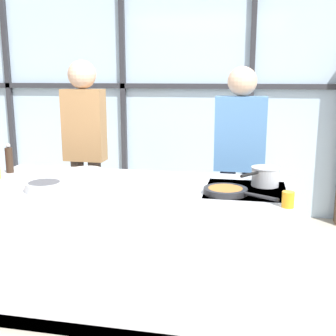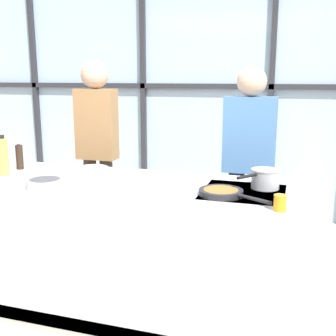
# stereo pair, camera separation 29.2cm
# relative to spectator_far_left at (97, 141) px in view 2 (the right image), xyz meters

# --- Properties ---
(ground_plane) EXTENTS (18.00, 18.00, 0.00)m
(ground_plane) POSITION_rel_spectator_far_left_xyz_m (0.70, -0.87, -1.07)
(ground_plane) COLOR #BCB29E
(back_window_wall) EXTENTS (6.40, 0.10, 2.80)m
(back_window_wall) POSITION_rel_spectator_far_left_xyz_m (0.70, 1.47, 0.34)
(back_window_wall) COLOR silver
(back_window_wall) RESTS_ON ground_plane
(demo_island) EXTENTS (2.22, 0.88, 0.93)m
(demo_island) POSITION_rel_spectator_far_left_xyz_m (0.70, -0.88, -0.60)
(demo_island) COLOR silver
(demo_island) RESTS_ON ground_plane
(spectator_far_left) EXTENTS (0.37, 0.25, 1.80)m
(spectator_far_left) POSITION_rel_spectator_far_left_xyz_m (0.00, 0.00, 0.00)
(spectator_far_left) COLOR #47382D
(spectator_far_left) RESTS_ON ground_plane
(spectator_center_left) EXTENTS (0.42, 0.24, 1.74)m
(spectator_center_left) POSITION_rel_spectator_far_left_xyz_m (1.40, -0.00, -0.07)
(spectator_center_left) COLOR #232838
(spectator_center_left) RESTS_ON ground_plane
(frying_pan) EXTENTS (0.46, 0.32, 0.04)m
(frying_pan) POSITION_rel_spectator_far_left_xyz_m (1.35, -1.00, -0.11)
(frying_pan) COLOR #232326
(frying_pan) RESTS_ON demo_island
(saucepan) EXTENTS (0.26, 0.31, 0.13)m
(saucepan) POSITION_rel_spectator_far_left_xyz_m (1.59, -0.75, -0.07)
(saucepan) COLOR silver
(saucepan) RESTS_ON demo_island
(white_plate) EXTENTS (0.25, 0.25, 0.01)m
(white_plate) POSITION_rel_spectator_far_left_xyz_m (0.23, -0.55, -0.13)
(white_plate) COLOR white
(white_plate) RESTS_ON demo_island
(mixing_bowl) EXTENTS (0.25, 0.25, 0.06)m
(mixing_bowl) POSITION_rel_spectator_far_left_xyz_m (0.19, -1.16, -0.10)
(mixing_bowl) COLOR silver
(mixing_bowl) RESTS_ON demo_island
(oil_bottle) EXTENTS (0.08, 0.08, 0.30)m
(oil_bottle) POSITION_rel_spectator_far_left_xyz_m (-0.31, -0.93, 0.01)
(oil_bottle) COLOR #E0CC4C
(oil_bottle) RESTS_ON demo_island
(pepper_grinder) EXTENTS (0.06, 0.06, 0.23)m
(pepper_grinder) POSITION_rel_spectator_far_left_xyz_m (-0.32, -0.72, -0.03)
(pepper_grinder) COLOR #332319
(pepper_grinder) RESTS_ON demo_island
(juice_glass_near) EXTENTS (0.07, 0.07, 0.09)m
(juice_glass_near) POSITION_rel_spectator_far_left_xyz_m (1.71, -1.21, -0.09)
(juice_glass_near) COLOR orange
(juice_glass_near) RESTS_ON demo_island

